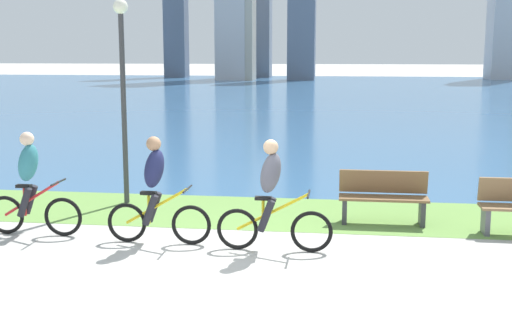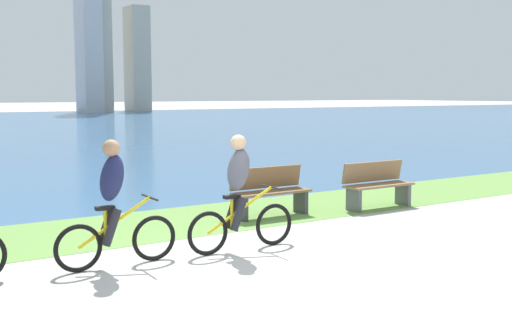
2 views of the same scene
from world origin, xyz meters
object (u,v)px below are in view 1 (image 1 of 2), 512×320
at_px(bench_far_along_path, 383,197).
at_px(lamppost_tall, 123,72).
at_px(cyclist_distant_rear, 30,184).
at_px(cyclist_lead, 272,196).
at_px(cyclist_trailing, 156,190).

bearing_deg(bench_far_along_path, lamppost_tall, 169.68).
xyz_separation_m(cyclist_distant_rear, bench_far_along_path, (5.61, 1.49, -0.38)).
xyz_separation_m(cyclist_lead, cyclist_distant_rear, (-3.89, 0.33, 0.00)).
distance_m(cyclist_trailing, lamppost_tall, 3.36).
bearing_deg(cyclist_trailing, bench_far_along_path, 25.55).
xyz_separation_m(cyclist_lead, cyclist_trailing, (-1.79, 0.14, -0.00)).
relative_size(cyclist_distant_rear, lamppost_tall, 0.43).
height_order(cyclist_trailing, lamppost_tall, lamppost_tall).
bearing_deg(bench_far_along_path, cyclist_lead, -133.35).
distance_m(cyclist_distant_rear, bench_far_along_path, 5.82).
height_order(cyclist_trailing, bench_far_along_path, cyclist_trailing).
relative_size(cyclist_lead, lamppost_tall, 0.44).
distance_m(cyclist_lead, cyclist_distant_rear, 3.91).
bearing_deg(cyclist_lead, bench_far_along_path, 46.65).
relative_size(cyclist_lead, bench_far_along_path, 1.15).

